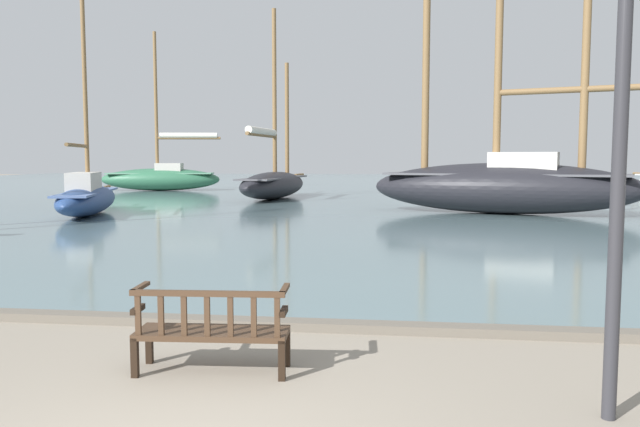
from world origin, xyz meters
name	(u,v)px	position (x,y,z in m)	size (l,w,h in m)	color
harbor_water	(377,187)	(0.00, 44.00, 0.04)	(100.00, 80.00, 0.08)	slate
quay_edge_kerb	(274,324)	(0.00, 3.85, 0.06)	(40.00, 0.30, 0.12)	#675F54
park_bench	(212,329)	(-0.31, 2.07, 0.47)	(1.63, 0.62, 0.92)	black
sailboat_outer_starboard	(87,196)	(-10.39, 18.72, 0.80)	(3.65, 8.41, 10.04)	navy
sailboat_nearest_starboard	(161,177)	(-14.44, 36.72, 1.03)	(9.63, 3.52, 10.65)	#2D6647
sailboat_far_starboard	(503,181)	(5.76, 21.23, 1.36)	(10.91, 5.87, 12.98)	black
sailboat_far_port	(274,182)	(-5.14, 29.35, 1.00)	(3.23, 10.82, 10.22)	black
lamp_post	(621,108)	(3.47, 1.37, 2.68)	(0.28, 0.28, 4.44)	#2D2D33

